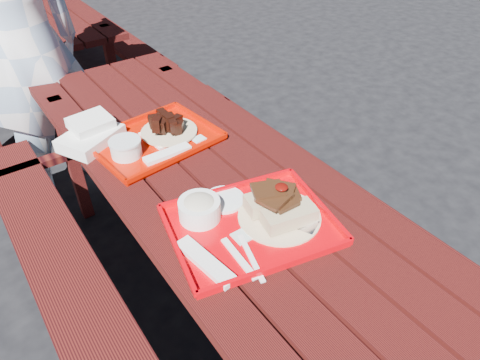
{
  "coord_description": "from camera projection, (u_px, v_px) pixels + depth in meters",
  "views": [
    {
      "loc": [
        -0.66,
        -1.07,
        1.7
      ],
      "look_at": [
        0.0,
        -0.15,
        0.82
      ],
      "focal_mm": 32.0,
      "sensor_mm": 36.0,
      "label": 1
    }
  ],
  "objects": [
    {
      "name": "person",
      "position": [
        28.0,
        49.0,
        2.19
      ],
      "size": [
        0.73,
        0.57,
        1.77
      ],
      "primitive_type": "imported",
      "rotation": [
        0.0,
        0.0,
        3.39
      ],
      "color": "#A0BBDC",
      "rests_on": "ground"
    },
    {
      "name": "far_tray",
      "position": [
        153.0,
        139.0,
        1.72
      ],
      "size": [
        0.51,
        0.42,
        0.08
      ],
      "color": "#BE1000",
      "rests_on": "picnic_table_near"
    },
    {
      "name": "picnic_table_far",
      "position": [
        29.0,
        24.0,
        3.48
      ],
      "size": [
        1.41,
        2.4,
        0.75
      ],
      "color": "#49120E",
      "rests_on": "ground"
    },
    {
      "name": "ground",
      "position": [
        222.0,
        300.0,
        2.03
      ],
      "size": [
        60.0,
        60.0,
        0.0
      ],
      "primitive_type": "plane",
      "color": "black",
      "rests_on": "ground"
    },
    {
      "name": "white_cloth",
      "position": [
        91.0,
        134.0,
        1.72
      ],
      "size": [
        0.28,
        0.26,
        0.1
      ],
      "color": "white",
      "rests_on": "picnic_table_near"
    },
    {
      "name": "near_tray",
      "position": [
        248.0,
        215.0,
        1.34
      ],
      "size": [
        0.57,
        0.49,
        0.16
      ],
      "color": "#D00008",
      "rests_on": "picnic_table_near"
    },
    {
      "name": "picnic_table_near",
      "position": [
        218.0,
        213.0,
        1.69
      ],
      "size": [
        1.41,
        2.4,
        0.75
      ],
      "color": "#49120E",
      "rests_on": "ground"
    }
  ]
}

